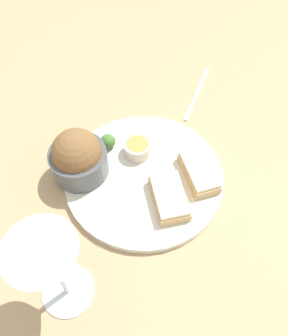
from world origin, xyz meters
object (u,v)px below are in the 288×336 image
object	(u,v)px
sauce_ramekin	(136,148)
cheese_toast_far	(199,172)
salad_bowl	(78,157)
wine_glass	(50,265)
cheese_toast_near	(169,197)
fork	(197,92)

from	to	relation	value
sauce_ramekin	cheese_toast_far	world-z (taller)	same
salad_bowl	cheese_toast_far	distance (m)	0.21
cheese_toast_far	sauce_ramekin	bearing A→B (deg)	-128.41
wine_glass	salad_bowl	bearing A→B (deg)	166.48
salad_bowl	sauce_ramekin	distance (m)	0.11
cheese_toast_near	salad_bowl	bearing A→B (deg)	-126.01
sauce_ramekin	cheese_toast_near	bearing A→B (deg)	15.39
cheese_toast_near	fork	bearing A→B (deg)	150.96
cheese_toast_far	salad_bowl	bearing A→B (deg)	-107.14
sauce_ramekin	fork	distance (m)	0.22
cheese_toast_far	fork	size ratio (longest dim) A/B	0.64
cheese_toast_near	wine_glass	xyz separation A→B (m)	(0.10, -0.18, 0.09)
fork	cheese_toast_far	bearing A→B (deg)	-19.15
sauce_ramekin	wine_glass	world-z (taller)	wine_glass
sauce_ramekin	fork	xyz separation A→B (m)	(-0.14, 0.17, -0.03)
salad_bowl	sauce_ramekin	world-z (taller)	salad_bowl
salad_bowl	cheese_toast_far	xyz separation A→B (m)	(0.06, 0.20, -0.03)
sauce_ramekin	wine_glass	size ratio (longest dim) A/B	0.30
cheese_toast_far	wine_glass	world-z (taller)	wine_glass
salad_bowl	wine_glass	bearing A→B (deg)	-13.52
wine_glass	fork	world-z (taller)	wine_glass
salad_bowl	wine_glass	xyz separation A→B (m)	(0.20, -0.05, 0.07)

